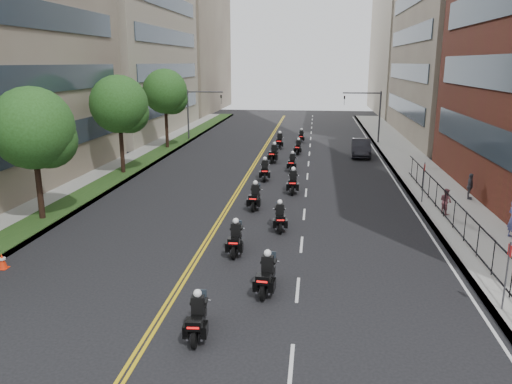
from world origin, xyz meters
TOP-DOWN VIEW (x-y plane):
  - ground at (0.00, 0.00)m, footprint 160.00×160.00m
  - sidewalk_right at (12.00, 25.00)m, footprint 4.00×90.00m
  - sidewalk_left at (-12.00, 25.00)m, footprint 4.00×90.00m
  - grass_strip at (-11.20, 25.00)m, footprint 2.00×90.00m
  - building_right_tan at (21.48, 48.00)m, footprint 15.11×28.00m
  - building_right_far at (21.50, 78.00)m, footprint 15.00×28.00m
  - building_left_far at (-22.00, 78.00)m, footprint 16.00×28.00m
  - iron_fence at (11.00, 12.00)m, footprint 0.05×28.00m
  - street_trees at (-11.05, 18.61)m, footprint 4.40×38.40m
  - traffic_signal_right at (9.54, 42.00)m, footprint 4.09×0.20m
  - traffic_signal_left at (-9.54, 42.00)m, footprint 4.09×0.20m
  - motorcycle_0 at (0.14, 1.23)m, footprint 0.55×2.14m
  - motorcycle_1 at (2.02, 4.68)m, footprint 0.62×2.28m
  - motorcycle_2 at (0.21, 8.50)m, footprint 0.54×2.26m
  - motorcycle_3 at (1.99, 12.11)m, footprint 0.62×2.18m
  - motorcycle_4 at (0.22, 15.84)m, footprint 0.54×2.32m
  - motorcycle_5 at (2.31, 19.92)m, footprint 0.54×2.38m
  - motorcycle_6 at (0.04, 23.42)m, footprint 0.64×2.37m
  - motorcycle_7 at (1.92, 27.05)m, footprint 0.54×2.17m
  - motorcycle_8 at (0.15, 30.31)m, footprint 0.72×2.44m
  - motorcycle_9 at (2.13, 34.63)m, footprint 0.58×2.13m
  - motorcycle_10 at (0.11, 37.67)m, footprint 0.56×2.42m
  - motorcycle_11 at (2.20, 41.90)m, footprint 0.49×2.12m
  - parked_sedan at (8.00, 34.23)m, footprint 1.93×4.95m
  - pedestrian_b at (11.20, 15.58)m, footprint 0.83×0.90m
  - pedestrian_c at (13.50, 19.05)m, footprint 0.67×1.05m
  - traffic_cone at (-9.41, 5.58)m, footprint 0.41×0.41m

SIDE VIEW (x-z plane):
  - ground at x=0.00m, z-range 0.00..0.00m
  - sidewalk_right at x=12.00m, z-range 0.00..0.15m
  - sidewalk_left at x=-12.00m, z-range 0.00..0.15m
  - grass_strip at x=-11.20m, z-range 0.15..0.19m
  - traffic_cone at x=-9.41m, z-range -0.01..0.68m
  - motorcycle_11 at x=2.20m, z-range -0.16..1.40m
  - motorcycle_9 at x=2.13m, z-range -0.17..1.41m
  - motorcycle_0 at x=0.14m, z-range -0.17..1.41m
  - motorcycle_7 at x=1.92m, z-range -0.17..1.43m
  - motorcycle_3 at x=1.99m, z-range -0.17..1.44m
  - motorcycle_2 at x=0.21m, z-range -0.17..1.49m
  - motorcycle_1 at x=2.02m, z-range -0.18..1.50m
  - motorcycle_4 at x=0.22m, z-range -0.18..1.53m
  - motorcycle_6 at x=0.04m, z-range -0.18..1.56m
  - motorcycle_5 at x=2.31m, z-range -0.18..1.58m
  - motorcycle_10 at x=0.11m, z-range -0.19..1.60m
  - motorcycle_8 at x=0.15m, z-range -0.19..1.61m
  - parked_sedan at x=8.00m, z-range 0.00..1.61m
  - pedestrian_b at x=11.20m, z-range 0.15..1.64m
  - iron_fence at x=11.00m, z-range 0.15..1.65m
  - pedestrian_c at x=13.50m, z-range 0.15..1.80m
  - traffic_signal_right at x=9.54m, z-range 0.90..6.50m
  - traffic_signal_left at x=-9.54m, z-range 0.90..6.50m
  - street_trees at x=-11.05m, z-range 1.14..9.12m
  - building_right_far at x=21.50m, z-range 0.00..26.00m
  - building_left_far at x=-22.00m, z-range 0.00..26.00m
  - building_right_tan at x=21.48m, z-range 0.00..30.00m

